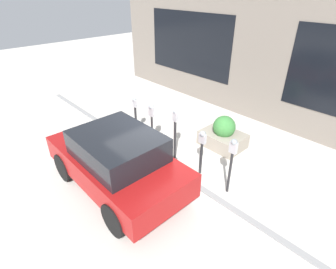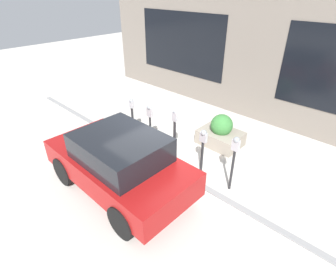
{
  "view_description": "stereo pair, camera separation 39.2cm",
  "coord_description": "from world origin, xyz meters",
  "views": [
    {
      "loc": [
        -4.59,
        4.17,
        4.54
      ],
      "look_at": [
        0.0,
        -0.11,
        0.92
      ],
      "focal_mm": 28.0,
      "sensor_mm": 36.0,
      "label": 1
    },
    {
      "loc": [
        -4.31,
        4.45,
        4.54
      ],
      "look_at": [
        0.0,
        -0.11,
        0.92
      ],
      "focal_mm": 28.0,
      "sensor_mm": 36.0,
      "label": 2
    }
  ],
  "objects": [
    {
      "name": "curb_strip",
      "position": [
        0.0,
        0.08,
        0.02
      ],
      "size": [
        14.78,
        0.16,
        0.04
      ],
      "color": "gray",
      "rests_on": "ground_plane"
    },
    {
      "name": "parking_meter_second",
      "position": [
        -0.98,
        -0.4,
        0.92
      ],
      "size": [
        0.19,
        0.17,
        1.32
      ],
      "color": "#232326",
      "rests_on": "ground_plane"
    },
    {
      "name": "parked_car_front",
      "position": [
        0.06,
        1.54,
        0.83
      ],
      "size": [
        3.89,
        1.92,
        1.58
      ],
      "rotation": [
        0.0,
        0.0,
        0.0
      ],
      "color": "maroon",
      "rests_on": "ground_plane"
    },
    {
      "name": "ground_plane",
      "position": [
        0.0,
        0.0,
        0.0
      ],
      "size": [
        40.0,
        40.0,
        0.0
      ],
      "primitive_type": "plane",
      "color": "beige"
    },
    {
      "name": "planter_box",
      "position": [
        -0.54,
        -1.99,
        0.39
      ],
      "size": [
        1.31,
        1.01,
        1.04
      ],
      "color": "gray",
      "rests_on": "ground_plane"
    },
    {
      "name": "building_facade",
      "position": [
        0.0,
        -4.47,
        2.12
      ],
      "size": [
        14.78,
        0.17,
        4.22
      ],
      "color": "slate",
      "rests_on": "ground_plane"
    },
    {
      "name": "parking_meter_middle",
      "position": [
        0.02,
        -0.4,
        0.96
      ],
      "size": [
        0.14,
        0.12,
        1.57
      ],
      "color": "#232326",
      "rests_on": "ground_plane"
    },
    {
      "name": "parking_meter_farthest",
      "position": [
        1.89,
        -0.39,
        0.86
      ],
      "size": [
        0.15,
        0.13,
        1.36
      ],
      "color": "#232326",
      "rests_on": "ground_plane"
    },
    {
      "name": "parking_meter_nearest",
      "position": [
        -1.94,
        -0.34,
        1.08
      ],
      "size": [
        0.18,
        0.15,
        1.53
      ],
      "color": "#232326",
      "rests_on": "ground_plane"
    },
    {
      "name": "parking_meter_fourth",
      "position": [
        0.94,
        -0.3,
        1.06
      ],
      "size": [
        0.19,
        0.16,
        1.48
      ],
      "color": "#232326",
      "rests_on": "ground_plane"
    }
  ]
}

